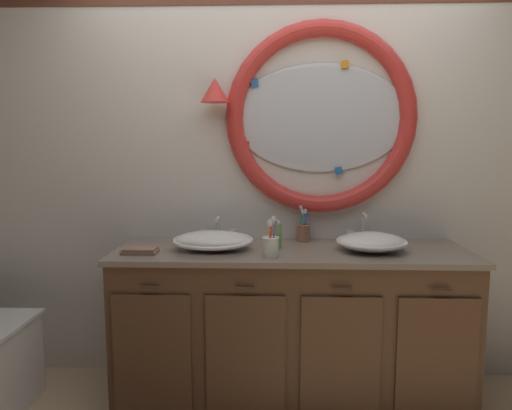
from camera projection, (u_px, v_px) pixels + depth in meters
back_wall_assembly at (283, 165)px, 2.92m from camera, size 6.40×0.26×2.60m
vanity_counter at (291, 324)px, 2.70m from camera, size 1.98×0.64×0.88m
sink_basin_left at (213, 240)px, 2.63m from camera, size 0.45×0.45×0.10m
sink_basin_right at (372, 242)px, 2.60m from camera, size 0.39×0.39×0.10m
faucet_set_left at (218, 231)px, 2.87m from camera, size 0.23×0.14×0.15m
faucet_set_right at (363, 231)px, 2.84m from camera, size 0.21×0.12×0.18m
toothbrush_holder_left at (271, 246)px, 2.45m from camera, size 0.09×0.09×0.22m
toothbrush_holder_right at (303, 232)px, 2.85m from camera, size 0.09×0.09×0.22m
soap_dispenser at (276, 235)px, 2.66m from camera, size 0.06×0.07×0.17m
folded_hand_towel at (140, 251)px, 2.55m from camera, size 0.19×0.12×0.03m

